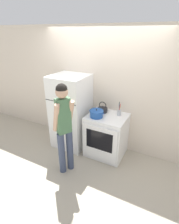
{
  "coord_description": "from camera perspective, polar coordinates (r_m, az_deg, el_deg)",
  "views": [
    {
      "loc": [
        1.42,
        -3.24,
        2.42
      ],
      "look_at": [
        -0.02,
        -0.48,
        0.97
      ],
      "focal_mm": 28.0,
      "sensor_mm": 36.0,
      "label": 1
    }
  ],
  "objects": [
    {
      "name": "wall_back",
      "position": [
        3.74,
        3.88,
        7.09
      ],
      "size": [
        10.0,
        0.06,
        2.55
      ],
      "color": "beige",
      "rests_on": "ground_plane"
    },
    {
      "name": "refrigerator",
      "position": [
        3.84,
        -6.08,
        0.0
      ],
      "size": [
        0.73,
        0.73,
        1.61
      ],
      "color": "white",
      "rests_on": "ground_plane"
    },
    {
      "name": "tea_kettle",
      "position": [
        3.61,
        4.3,
        0.92
      ],
      "size": [
        0.26,
        0.21,
        0.23
      ],
      "color": "black",
      "rests_on": "stove_range"
    },
    {
      "name": "ground_plane",
      "position": [
        4.28,
        3.22,
        -9.49
      ],
      "size": [
        14.0,
        14.0,
        0.0
      ],
      "primitive_type": "plane",
      "color": "#B2A893"
    },
    {
      "name": "utensil_jar",
      "position": [
        3.5,
        9.64,
        0.02
      ],
      "size": [
        0.08,
        0.08,
        0.27
      ],
      "color": "#B7BABF",
      "rests_on": "stove_range"
    },
    {
      "name": "dutch_oven_pot",
      "position": [
        3.39,
        2.3,
        -0.52
      ],
      "size": [
        0.31,
        0.27,
        0.16
      ],
      "color": "#1E4C9E",
      "rests_on": "stove_range"
    },
    {
      "name": "person",
      "position": [
        3.0,
        -8.32,
        -4.31
      ],
      "size": [
        0.38,
        0.42,
        1.69
      ],
      "rotation": [
        0.0,
        0.0,
        1.05
      ],
      "color": "#38425B",
      "rests_on": "ground_plane"
    },
    {
      "name": "stove_range",
      "position": [
        3.66,
        5.36,
        -7.61
      ],
      "size": [
        0.77,
        0.7,
        0.89
      ],
      "color": "white",
      "rests_on": "ground_plane"
    }
  ]
}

